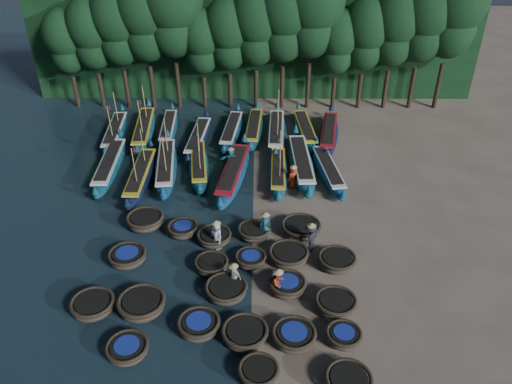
{
  "coord_description": "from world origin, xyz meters",
  "views": [
    {
      "loc": [
        0.31,
        -22.13,
        18.15
      ],
      "look_at": [
        0.18,
        3.83,
        1.3
      ],
      "focal_mm": 35.0,
      "sensor_mm": 36.0,
      "label": 1
    }
  ],
  "objects_px": {
    "coracle_18": "(289,255)",
    "coracle_8": "(294,336)",
    "long_boat_8": "(328,170)",
    "fisherman_3": "(311,237)",
    "coracle_23": "(254,232)",
    "long_boat_17": "(329,133)",
    "coracle_13": "(287,285)",
    "long_boat_1": "(110,165)",
    "coracle_20": "(145,220)",
    "long_boat_3": "(166,166)",
    "coracle_3": "(259,372)",
    "coracle_15": "(128,256)",
    "long_boat_4": "(199,165)",
    "long_boat_15": "(276,132)",
    "long_boat_9": "(115,133)",
    "coracle_16": "(211,264)",
    "long_boat_16": "(305,130)",
    "coracle_4": "(348,381)",
    "coracle_6": "(199,325)",
    "coracle_11": "(142,304)",
    "long_boat_11": "(169,128)",
    "fisherman_6": "(293,176)",
    "fisherman_0": "(217,234)",
    "long_boat_13": "(232,131)",
    "fisherman_4": "(234,275)",
    "fisherman_5": "(231,159)",
    "coracle_5": "(127,349)",
    "fisherman_2": "(278,282)",
    "long_boat_14": "(254,128)",
    "coracle_9": "(344,336)",
    "coracle_19": "(337,261)",
    "coracle_22": "(214,237)",
    "coracle_21": "(183,229)",
    "coracle_12": "(226,290)",
    "long_boat_7": "(301,163)",
    "coracle_14": "(336,304)",
    "long_boat_2": "(141,176)",
    "long_boat_5": "(234,173)",
    "coracle_10": "(93,305)",
    "coracle_7": "(245,333)"
  },
  "relations": [
    {
      "from": "long_boat_13",
      "to": "coracle_21",
      "type": "bearing_deg",
      "value": -93.98
    },
    {
      "from": "long_boat_3",
      "to": "long_boat_14",
      "type": "xyz_separation_m",
      "value": [
        6.14,
        6.23,
        -0.06
      ]
    },
    {
      "from": "coracle_4",
      "to": "coracle_23",
      "type": "xyz_separation_m",
      "value": [
        -3.99,
        10.06,
        0.04
      ]
    },
    {
      "from": "coracle_6",
      "to": "coracle_18",
      "type": "height_order",
      "value": "coracle_18"
    },
    {
      "from": "coracle_12",
      "to": "long_boat_14",
      "type": "relative_size",
      "value": 0.34
    },
    {
      "from": "coracle_11",
      "to": "fisherman_4",
      "type": "bearing_deg",
      "value": 21.17
    },
    {
      "from": "coracle_9",
      "to": "coracle_19",
      "type": "xyz_separation_m",
      "value": [
        0.37,
        5.14,
        0.03
      ]
    },
    {
      "from": "coracle_20",
      "to": "long_boat_15",
      "type": "height_order",
      "value": "long_boat_15"
    },
    {
      "from": "coracle_16",
      "to": "long_boat_16",
      "type": "relative_size",
      "value": 0.26
    },
    {
      "from": "long_boat_9",
      "to": "fisherman_6",
      "type": "distance_m",
      "value": 15.46
    },
    {
      "from": "coracle_8",
      "to": "coracle_13",
      "type": "relative_size",
      "value": 0.93
    },
    {
      "from": "coracle_13",
      "to": "long_boat_1",
      "type": "relative_size",
      "value": 0.27
    },
    {
      "from": "coracle_3",
      "to": "coracle_20",
      "type": "distance_m",
      "value": 12.62
    },
    {
      "from": "coracle_11",
      "to": "long_boat_5",
      "type": "height_order",
      "value": "long_boat_5"
    },
    {
      "from": "coracle_5",
      "to": "fisherman_2",
      "type": "distance_m",
      "value": 7.76
    },
    {
      "from": "coracle_18",
      "to": "coracle_8",
      "type": "bearing_deg",
      "value": -90.38
    },
    {
      "from": "long_boat_1",
      "to": "coracle_19",
      "type": "bearing_deg",
      "value": -36.26
    },
    {
      "from": "coracle_15",
      "to": "long_boat_4",
      "type": "relative_size",
      "value": 0.28
    },
    {
      "from": "long_boat_16",
      "to": "fisherman_6",
      "type": "bearing_deg",
      "value": -105.31
    },
    {
      "from": "coracle_4",
      "to": "long_boat_1",
      "type": "bearing_deg",
      "value": 129.2
    },
    {
      "from": "fisherman_0",
      "to": "fisherman_2",
      "type": "relative_size",
      "value": 1.14
    },
    {
      "from": "coracle_12",
      "to": "coracle_13",
      "type": "height_order",
      "value": "coracle_13"
    },
    {
      "from": "coracle_20",
      "to": "long_boat_3",
      "type": "relative_size",
      "value": 0.3
    },
    {
      "from": "fisherman_3",
      "to": "fisherman_4",
      "type": "relative_size",
      "value": 1.19
    },
    {
      "from": "coracle_6",
      "to": "coracle_22",
      "type": "height_order",
      "value": "coracle_6"
    },
    {
      "from": "coracle_5",
      "to": "coracle_21",
      "type": "bearing_deg",
      "value": 81.2
    },
    {
      "from": "coracle_4",
      "to": "fisherman_3",
      "type": "bearing_deg",
      "value": 95.33
    },
    {
      "from": "coracle_10",
      "to": "long_boat_15",
      "type": "height_order",
      "value": "long_boat_15"
    },
    {
      "from": "long_boat_2",
      "to": "fisherman_3",
      "type": "distance_m",
      "value": 13.12
    },
    {
      "from": "long_boat_13",
      "to": "fisherman_5",
      "type": "distance_m",
      "value": 5.34
    },
    {
      "from": "long_boat_8",
      "to": "fisherman_3",
      "type": "height_order",
      "value": "fisherman_3"
    },
    {
      "from": "coracle_12",
      "to": "long_boat_13",
      "type": "relative_size",
      "value": 0.34
    },
    {
      "from": "long_boat_11",
      "to": "long_boat_16",
      "type": "bearing_deg",
      "value": -4.76
    },
    {
      "from": "long_boat_7",
      "to": "coracle_4",
      "type": "bearing_deg",
      "value": -90.04
    },
    {
      "from": "long_boat_9",
      "to": "fisherman_6",
      "type": "height_order",
      "value": "long_boat_9"
    },
    {
      "from": "coracle_14",
      "to": "long_boat_2",
      "type": "relative_size",
      "value": 0.28
    },
    {
      "from": "fisherman_2",
      "to": "fisherman_5",
      "type": "xyz_separation_m",
      "value": [
        -2.92,
        12.42,
        0.07
      ]
    },
    {
      "from": "long_boat_8",
      "to": "fisherman_0",
      "type": "xyz_separation_m",
      "value": [
        -7.2,
        -7.86,
        0.43
      ]
    },
    {
      "from": "coracle_13",
      "to": "long_boat_3",
      "type": "xyz_separation_m",
      "value": [
        -7.98,
        11.76,
        0.16
      ]
    },
    {
      "from": "long_boat_15",
      "to": "long_boat_9",
      "type": "bearing_deg",
      "value": -176.69
    },
    {
      "from": "long_boat_17",
      "to": "fisherman_5",
      "type": "bearing_deg",
      "value": -137.73
    },
    {
      "from": "coracle_7",
      "to": "coracle_20",
      "type": "relative_size",
      "value": 0.99
    },
    {
      "from": "coracle_14",
      "to": "fisherman_4",
      "type": "height_order",
      "value": "fisherman_4"
    },
    {
      "from": "coracle_23",
      "to": "long_boat_17",
      "type": "bearing_deg",
      "value": 65.14
    },
    {
      "from": "coracle_8",
      "to": "long_boat_13",
      "type": "bearing_deg",
      "value": 100.28
    },
    {
      "from": "coracle_4",
      "to": "coracle_6",
      "type": "xyz_separation_m",
      "value": [
        -6.48,
        2.94,
        0.05
      ]
    },
    {
      "from": "long_boat_17",
      "to": "coracle_4",
      "type": "bearing_deg",
      "value": -84.98
    },
    {
      "from": "coracle_20",
      "to": "long_boat_14",
      "type": "distance_m",
      "value": 14.08
    },
    {
      "from": "coracle_11",
      "to": "long_boat_11",
      "type": "bearing_deg",
      "value": 94.87
    },
    {
      "from": "long_boat_13",
      "to": "fisherman_4",
      "type": "distance_m",
      "value": 17.26
    }
  ]
}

